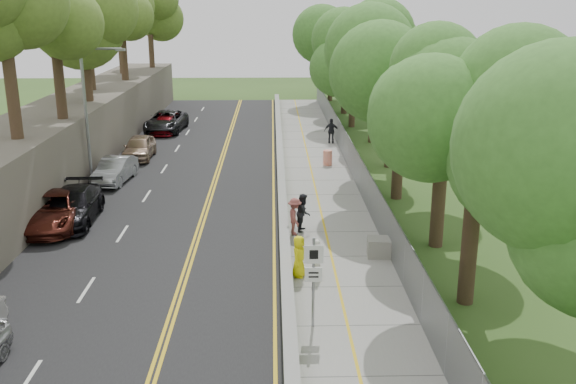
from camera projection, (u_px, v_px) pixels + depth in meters
The scene contains 23 objects.
ground at pixel (280, 289), 23.98m from camera, with size 140.00×140.00×0.00m, color #33511E.
road at pixel (186, 182), 38.22m from camera, with size 11.20×66.00×0.04m, color black.
sidewalk at pixel (319, 181), 38.41m from camera, with size 4.20×66.00×0.05m, color gray.
jersey_barrier at pixel (281, 176), 38.28m from camera, with size 0.42×66.00×0.60m, color #A6E32C.
rock_embankment at pixel (46, 150), 37.47m from camera, with size 5.00×66.00×4.00m, color #595147.
chainlink_fence at pixel (355, 165), 38.18m from camera, with size 0.04×66.00×2.00m, color slate.
trees_fenceside at pixel (399, 62), 36.53m from camera, with size 7.00×66.00×14.00m, color #4A8A33, non-canonical shape.
streetlight at pixel (90, 107), 35.83m from camera, with size 2.52×0.22×8.00m.
signpost at pixel (314, 273), 20.56m from camera, with size 0.62×0.09×3.10m.
construction_barrel at pixel (328, 158), 41.85m from camera, with size 0.59×0.59×0.98m, color #FF330E.
concrete_block at pixel (382, 247), 26.83m from camera, with size 1.17×0.88×0.78m, color slate.
car_2 at pixel (54, 210), 30.31m from camera, with size 2.68×5.80×1.61m, color #531F16.
car_3 at pixel (73, 206), 30.93m from camera, with size 2.24×5.51×1.60m, color black.
car_4 at pixel (139, 147), 43.60m from camera, with size 1.83×4.56×1.55m, color #9C8169.
car_5 at pixel (115, 170), 37.83m from camera, with size 1.54×4.42×1.46m, color #989B9F.
car_6 at pixel (166, 121), 52.75m from camera, with size 2.77×6.00×1.67m, color black.
car_7 at pixel (165, 125), 52.13m from camera, with size 1.86×4.57×1.33m, color maroon.
car_8 at pixel (168, 120), 53.72m from camera, with size 1.71×4.25×1.45m, color silver.
painter_0 at pixel (299, 256), 24.71m from camera, with size 0.81×0.53×1.66m, color yellow.
painter_1 at pixel (317, 258), 24.74m from camera, with size 0.56×0.36×1.52m, color white.
painter_2 at pixel (303, 212), 29.71m from camera, with size 0.86×0.67×1.78m, color black.
painter_3 at pixel (295, 216), 29.20m from camera, with size 1.12×0.64×1.73m, color brown.
person_far at pixel (331, 131), 48.17m from camera, with size 1.10×0.46×1.88m, color black.
Camera 1 is at (-0.23, -21.96, 10.29)m, focal length 40.00 mm.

